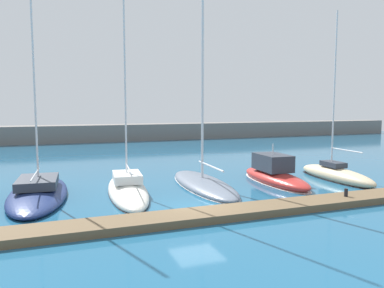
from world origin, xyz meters
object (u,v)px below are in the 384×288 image
object	(u,v)px
dock_bollard	(346,193)
sailboat_sand_sixth	(336,175)
sailboat_slate_fourth	(203,182)
sailboat_navy_second	(38,192)
motorboat_red_fifth	(274,174)
sailboat_ivory_third	(127,189)

from	to	relation	value
dock_bollard	sailboat_sand_sixth	bearing A→B (deg)	52.94
sailboat_slate_fourth	sailboat_sand_sixth	distance (m)	10.02
sailboat_sand_sixth	dock_bollard	world-z (taller)	sailboat_sand_sixth
sailboat_navy_second	motorboat_red_fifth	size ratio (longest dim) A/B	1.95
sailboat_ivory_third	sailboat_slate_fourth	xyz separation A→B (m)	(5.11, 0.15, 0.02)
motorboat_red_fifth	dock_bollard	distance (m)	6.28
motorboat_red_fifth	dock_bollard	xyz separation A→B (m)	(0.57, -6.26, 0.04)
sailboat_slate_fourth	motorboat_red_fifth	world-z (taller)	sailboat_slate_fourth
sailboat_ivory_third	motorboat_red_fifth	size ratio (longest dim) A/B	2.27
motorboat_red_fifth	sailboat_sand_sixth	world-z (taller)	sailboat_sand_sixth
sailboat_navy_second	dock_bollard	world-z (taller)	sailboat_navy_second
motorboat_red_fifth	sailboat_sand_sixth	xyz separation A→B (m)	(4.71, -0.78, -0.19)
sailboat_slate_fourth	dock_bollard	xyz separation A→B (m)	(5.81, -6.71, 0.32)
dock_bollard	sailboat_ivory_third	bearing A→B (deg)	149.02
dock_bollard	sailboat_slate_fourth	bearing A→B (deg)	130.89
sailboat_slate_fourth	sailboat_navy_second	bearing A→B (deg)	88.55
sailboat_sand_sixth	dock_bollard	bearing A→B (deg)	145.27
sailboat_navy_second	sailboat_slate_fourth	xyz separation A→B (m)	(10.23, -0.61, -0.02)
sailboat_ivory_third	motorboat_red_fifth	xyz separation A→B (m)	(10.34, -0.30, 0.30)
sailboat_navy_second	dock_bollard	distance (m)	17.63
sailboat_ivory_third	sailboat_sand_sixth	size ratio (longest dim) A/B	1.43
motorboat_red_fifth	dock_bollard	world-z (taller)	motorboat_red_fifth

